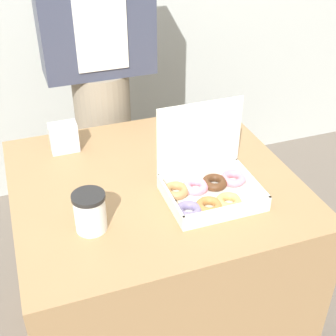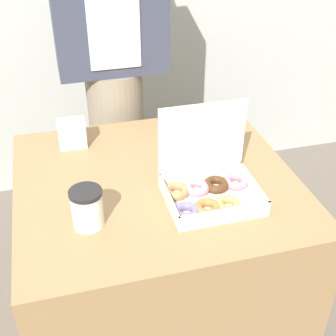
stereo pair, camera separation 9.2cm
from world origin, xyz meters
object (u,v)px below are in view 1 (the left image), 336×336
object	(u,v)px
coffee_cup	(90,212)
donut_box	(210,185)
napkin_holder	(64,137)
person_customer	(99,72)

from	to	relation	value
coffee_cup	donut_box	bearing A→B (deg)	4.31
coffee_cup	napkin_holder	world-z (taller)	coffee_cup
napkin_holder	person_customer	distance (m)	0.41
napkin_holder	donut_box	bearing A→B (deg)	-48.34
napkin_holder	person_customer	size ratio (longest dim) A/B	0.06
napkin_holder	person_customer	xyz separation A→B (m)	(0.21, 0.34, 0.09)
coffee_cup	person_customer	world-z (taller)	person_customer
donut_box	coffee_cup	bearing A→B (deg)	-175.69
donut_box	coffee_cup	size ratio (longest dim) A/B	2.64
donut_box	coffee_cup	distance (m)	0.38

